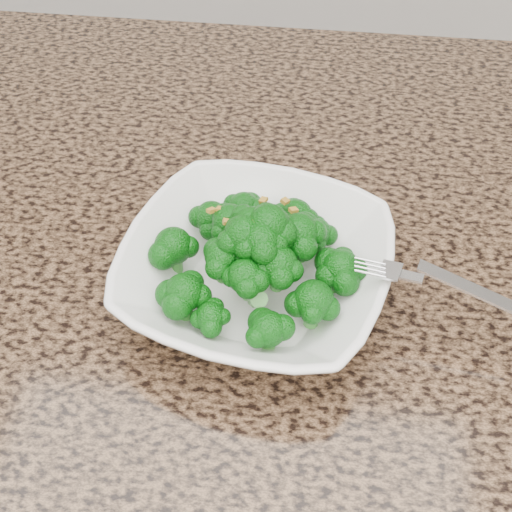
# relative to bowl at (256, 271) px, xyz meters

# --- Properties ---
(cabinet) EXTENTS (1.55, 0.95, 0.87)m
(cabinet) POSITION_rel_bowl_xyz_m (-0.16, 0.00, -0.50)
(cabinet) COLOR #392117
(cabinet) RESTS_ON ground
(granite_counter) EXTENTS (1.64, 1.04, 0.03)m
(granite_counter) POSITION_rel_bowl_xyz_m (-0.16, 0.00, -0.05)
(granite_counter) COLOR brown
(granite_counter) RESTS_ON cabinet
(bowl) EXTENTS (0.29, 0.29, 0.06)m
(bowl) POSITION_rel_bowl_xyz_m (0.00, 0.00, 0.00)
(bowl) COLOR white
(bowl) RESTS_ON granite_counter
(broccoli_pile) EXTENTS (0.22, 0.22, 0.06)m
(broccoli_pile) POSITION_rel_bowl_xyz_m (0.00, 0.00, 0.06)
(broccoli_pile) COLOR #09560B
(broccoli_pile) RESTS_ON bowl
(garlic_topping) EXTENTS (0.13, 0.13, 0.01)m
(garlic_topping) POSITION_rel_bowl_xyz_m (0.00, 0.00, 0.10)
(garlic_topping) COLOR #B98B2D
(garlic_topping) RESTS_ON broccoli_pile
(fork) EXTENTS (0.17, 0.07, 0.01)m
(fork) POSITION_rel_bowl_xyz_m (0.14, -0.02, 0.04)
(fork) COLOR silver
(fork) RESTS_ON bowl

